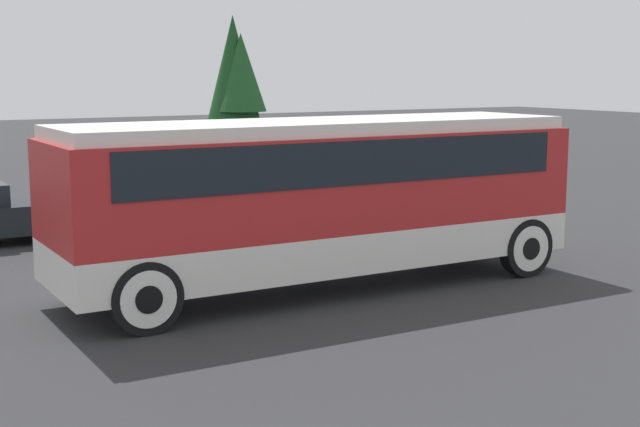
# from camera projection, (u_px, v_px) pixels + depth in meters

# --- Properties ---
(ground_plane) EXTENTS (120.00, 120.00, 0.00)m
(ground_plane) POSITION_uv_depth(u_px,v_px,m) (320.00, 288.00, 15.97)
(ground_plane) COLOR #2D2D30
(tour_bus) EXTENTS (9.43, 2.65, 3.00)m
(tour_bus) POSITION_uv_depth(u_px,v_px,m) (325.00, 187.00, 15.73)
(tour_bus) COLOR silver
(tour_bus) RESTS_ON ground_plane
(parked_car_mid) EXTENTS (4.59, 1.91, 1.33)m
(parked_car_mid) POSITION_uv_depth(u_px,v_px,m) (175.00, 206.00, 21.15)
(parked_car_mid) COLOR #7A6B5B
(parked_car_mid) RESTS_ON ground_plane
(tree_left) EXTENTS (2.55, 2.55, 6.39)m
(tree_left) POSITION_uv_depth(u_px,v_px,m) (233.00, 70.00, 41.12)
(tree_left) COLOR brown
(tree_left) RESTS_ON ground_plane
(tree_center) EXTENTS (2.31, 2.31, 5.56)m
(tree_center) POSITION_uv_depth(u_px,v_px,m) (241.00, 73.00, 40.83)
(tree_center) COLOR brown
(tree_center) RESTS_ON ground_plane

